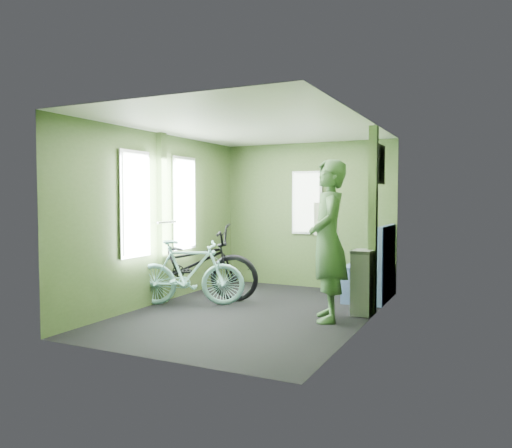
{
  "coord_description": "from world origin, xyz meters",
  "views": [
    {
      "loc": [
        2.71,
        -5.52,
        1.43
      ],
      "look_at": [
        0.0,
        0.1,
        1.1
      ],
      "focal_mm": 35.0,
      "sensor_mm": 36.0,
      "label": 1
    }
  ],
  "objects_px": {
    "bicycle_black": "(188,300)",
    "waste_box": "(363,282)",
    "bicycle_mint": "(189,306)",
    "passenger": "(328,240)",
    "bench_seat": "(371,277)"
  },
  "relations": [
    {
      "from": "bicycle_black",
      "to": "waste_box",
      "type": "height_order",
      "value": "waste_box"
    },
    {
      "from": "bicycle_mint",
      "to": "bicycle_black",
      "type": "bearing_deg",
      "value": 9.88
    },
    {
      "from": "bicycle_black",
      "to": "passenger",
      "type": "bearing_deg",
      "value": -112.36
    },
    {
      "from": "bicycle_black",
      "to": "passenger",
      "type": "relative_size",
      "value": 1.05
    },
    {
      "from": "passenger",
      "to": "bench_seat",
      "type": "height_order",
      "value": "passenger"
    },
    {
      "from": "bicycle_mint",
      "to": "waste_box",
      "type": "bearing_deg",
      "value": -100.57
    },
    {
      "from": "bicycle_black",
      "to": "bicycle_mint",
      "type": "relative_size",
      "value": 1.33
    },
    {
      "from": "passenger",
      "to": "waste_box",
      "type": "xyz_separation_m",
      "value": [
        0.3,
        0.48,
        -0.54
      ]
    },
    {
      "from": "bench_seat",
      "to": "bicycle_black",
      "type": "bearing_deg",
      "value": -152.85
    },
    {
      "from": "bench_seat",
      "to": "bicycle_mint",
      "type": "bearing_deg",
      "value": -144.98
    },
    {
      "from": "passenger",
      "to": "waste_box",
      "type": "distance_m",
      "value": 0.78
    },
    {
      "from": "bicycle_mint",
      "to": "bench_seat",
      "type": "distance_m",
      "value": 2.57
    },
    {
      "from": "bicycle_mint",
      "to": "passenger",
      "type": "distance_m",
      "value": 2.11
    },
    {
      "from": "bicycle_mint",
      "to": "bench_seat",
      "type": "relative_size",
      "value": 1.41
    },
    {
      "from": "bicycle_black",
      "to": "bench_seat",
      "type": "height_order",
      "value": "bench_seat"
    }
  ]
}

